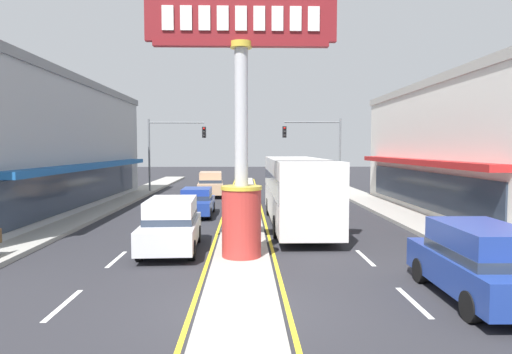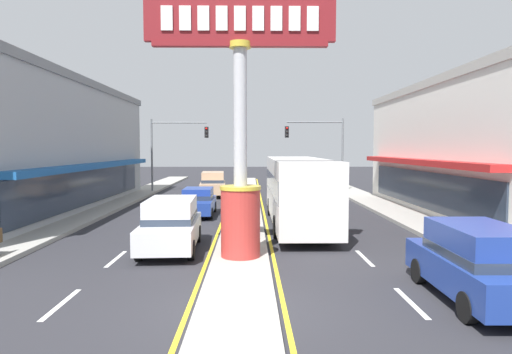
{
  "view_description": "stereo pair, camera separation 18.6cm",
  "coord_description": "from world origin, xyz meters",
  "px_view_note": "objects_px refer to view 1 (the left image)",
  "views": [
    {
      "loc": [
        0.14,
        -10.16,
        3.76
      ],
      "look_at": [
        0.56,
        7.74,
        2.6
      ],
      "focal_mm": 31.19,
      "sensor_mm": 36.0,
      "label": 1
    },
    {
      "loc": [
        0.33,
        -10.16,
        3.76
      ],
      "look_at": [
        0.56,
        7.74,
        2.6
      ],
      "focal_mm": 31.19,
      "sensor_mm": 36.0,
      "label": 2
    }
  ],
  "objects_px": {
    "traffic_light_left_side": "(170,142)",
    "bus_near_left_lane": "(296,187)",
    "suv_far_left_oncoming": "(211,184)",
    "suv_kerb_right": "(171,224)",
    "district_sign": "(241,137)",
    "suv_near_right_lane": "(479,261)",
    "storefront_right": "(497,149)",
    "traffic_light_right_side": "(319,142)",
    "sedan_far_right_lane": "(197,202)",
    "storefront_left": "(4,145)",
    "sedan_mid_left_lane": "(282,192)"
  },
  "relations": [
    {
      "from": "traffic_light_right_side",
      "to": "bus_near_left_lane",
      "type": "distance_m",
      "value": 15.81
    },
    {
      "from": "bus_near_left_lane",
      "to": "suv_kerb_right",
      "type": "bearing_deg",
      "value": -135.62
    },
    {
      "from": "suv_near_right_lane",
      "to": "suv_kerb_right",
      "type": "relative_size",
      "value": 0.99
    },
    {
      "from": "district_sign",
      "to": "suv_near_right_lane",
      "type": "bearing_deg",
      "value": -34.69
    },
    {
      "from": "suv_near_right_lane",
      "to": "bus_near_left_lane",
      "type": "xyz_separation_m",
      "value": [
        -3.3,
        10.69,
        0.88
      ]
    },
    {
      "from": "traffic_light_left_side",
      "to": "bus_near_left_lane",
      "type": "xyz_separation_m",
      "value": [
        8.77,
        -16.1,
        -2.38
      ]
    },
    {
      "from": "district_sign",
      "to": "sedan_mid_left_lane",
      "type": "distance_m",
      "value": 15.7
    },
    {
      "from": "sedan_far_right_lane",
      "to": "sedan_mid_left_lane",
      "type": "relative_size",
      "value": 0.99
    },
    {
      "from": "suv_far_left_oncoming",
      "to": "traffic_light_right_side",
      "type": "bearing_deg",
      "value": 11.51
    },
    {
      "from": "bus_near_left_lane",
      "to": "storefront_left",
      "type": "bearing_deg",
      "value": 162.58
    },
    {
      "from": "suv_near_right_lane",
      "to": "sedan_mid_left_lane",
      "type": "relative_size",
      "value": 1.06
    },
    {
      "from": "storefront_right",
      "to": "suv_near_right_lane",
      "type": "relative_size",
      "value": 4.42
    },
    {
      "from": "bus_near_left_lane",
      "to": "suv_near_right_lane",
      "type": "bearing_deg",
      "value": -72.84
    },
    {
      "from": "storefront_right",
      "to": "suv_far_left_oncoming",
      "type": "relative_size",
      "value": 4.33
    },
    {
      "from": "suv_near_right_lane",
      "to": "suv_far_left_oncoming",
      "type": "relative_size",
      "value": 0.98
    },
    {
      "from": "traffic_light_right_side",
      "to": "bus_near_left_lane",
      "type": "height_order",
      "value": "traffic_light_right_side"
    },
    {
      "from": "traffic_light_right_side",
      "to": "suv_kerb_right",
      "type": "bearing_deg",
      "value": -113.39
    },
    {
      "from": "traffic_light_right_side",
      "to": "suv_near_right_lane",
      "type": "bearing_deg",
      "value": -90.63
    },
    {
      "from": "suv_near_right_lane",
      "to": "storefront_right",
      "type": "bearing_deg",
      "value": 59.13
    },
    {
      "from": "traffic_light_left_side",
      "to": "bus_near_left_lane",
      "type": "relative_size",
      "value": 0.55
    },
    {
      "from": "traffic_light_right_side",
      "to": "bus_near_left_lane",
      "type": "xyz_separation_m",
      "value": [
        -3.59,
        -15.21,
        -2.38
      ]
    },
    {
      "from": "suv_kerb_right",
      "to": "storefront_left",
      "type": "bearing_deg",
      "value": 138.12
    },
    {
      "from": "sedan_far_right_lane",
      "to": "suv_far_left_oncoming",
      "type": "distance_m",
      "value": 10.02
    },
    {
      "from": "sedan_far_right_lane",
      "to": "sedan_mid_left_lane",
      "type": "distance_m",
      "value": 7.28
    },
    {
      "from": "traffic_light_right_side",
      "to": "sedan_far_right_lane",
      "type": "bearing_deg",
      "value": -126.63
    },
    {
      "from": "traffic_light_right_side",
      "to": "storefront_left",
      "type": "bearing_deg",
      "value": -153.83
    },
    {
      "from": "storefront_right",
      "to": "bus_near_left_lane",
      "type": "bearing_deg",
      "value": -165.14
    },
    {
      "from": "suv_kerb_right",
      "to": "storefront_right",
      "type": "bearing_deg",
      "value": 25.97
    },
    {
      "from": "traffic_light_right_side",
      "to": "suv_far_left_oncoming",
      "type": "relative_size",
      "value": 1.32
    },
    {
      "from": "district_sign",
      "to": "suv_near_right_lane",
      "type": "height_order",
      "value": "district_sign"
    },
    {
      "from": "suv_kerb_right",
      "to": "sedan_mid_left_lane",
      "type": "bearing_deg",
      "value": 69.08
    },
    {
      "from": "suv_near_right_lane",
      "to": "sedan_far_right_lane",
      "type": "xyz_separation_m",
      "value": [
        -8.49,
        14.1,
        -0.2
      ]
    },
    {
      "from": "traffic_light_right_side",
      "to": "storefront_right",
      "type": "bearing_deg",
      "value": -56.88
    },
    {
      "from": "district_sign",
      "to": "suv_far_left_oncoming",
      "type": "distance_m",
      "value": 20.45
    },
    {
      "from": "district_sign",
      "to": "bus_near_left_lane",
      "type": "bearing_deg",
      "value": 68.56
    },
    {
      "from": "suv_kerb_right",
      "to": "district_sign",
      "type": "bearing_deg",
      "value": -30.42
    },
    {
      "from": "district_sign",
      "to": "suv_kerb_right",
      "type": "xyz_separation_m",
      "value": [
        -2.6,
        1.53,
        -3.16
      ]
    },
    {
      "from": "storefront_left",
      "to": "traffic_light_left_side",
      "type": "xyz_separation_m",
      "value": [
        7.93,
        10.86,
        0.32
      ]
    },
    {
      "from": "traffic_light_right_side",
      "to": "sedan_mid_left_lane",
      "type": "xyz_separation_m",
      "value": [
        -3.58,
        -6.71,
        -3.46
      ]
    },
    {
      "from": "suv_kerb_right",
      "to": "traffic_light_right_side",
      "type": "bearing_deg",
      "value": 66.61
    },
    {
      "from": "suv_near_right_lane",
      "to": "sedan_mid_left_lane",
      "type": "xyz_separation_m",
      "value": [
        -3.3,
        19.19,
        -0.2
      ]
    },
    {
      "from": "bus_near_left_lane",
      "to": "sedan_mid_left_lane",
      "type": "bearing_deg",
      "value": 89.99
    },
    {
      "from": "storefront_left",
      "to": "suv_kerb_right",
      "type": "relative_size",
      "value": 5.21
    },
    {
      "from": "storefront_left",
      "to": "storefront_right",
      "type": "xyz_separation_m",
      "value": [
        28.22,
        -2.19,
        -0.19
      ]
    },
    {
      "from": "suv_far_left_oncoming",
      "to": "suv_kerb_right",
      "type": "distance_m",
      "value": 18.51
    },
    {
      "from": "traffic_light_right_side",
      "to": "sedan_far_right_lane",
      "type": "distance_m",
      "value": 15.11
    },
    {
      "from": "storefront_left",
      "to": "sedan_far_right_lane",
      "type": "height_order",
      "value": "storefront_left"
    },
    {
      "from": "traffic_light_left_side",
      "to": "bus_near_left_lane",
      "type": "bearing_deg",
      "value": -61.41
    },
    {
      "from": "storefront_right",
      "to": "suv_far_left_oncoming",
      "type": "height_order",
      "value": "storefront_right"
    },
    {
      "from": "traffic_light_left_side",
      "to": "sedan_far_right_lane",
      "type": "bearing_deg",
      "value": -74.22
    }
  ]
}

